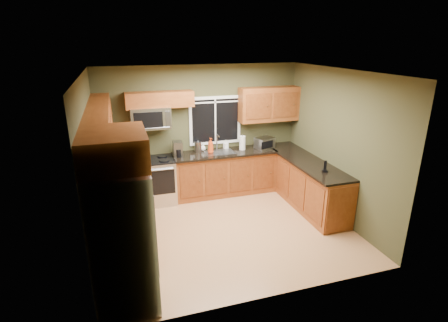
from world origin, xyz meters
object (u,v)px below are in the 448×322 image
refrigerator (123,238)px  coffee_maker (178,149)px  paper_towel_roll (242,143)px  range (156,181)px  soap_bottle_b (226,144)px  soap_bottle_a (211,145)px  toaster_oven (265,143)px  kettle (198,146)px  cordless_phone (325,168)px  soap_bottle_c (203,147)px  microwave (151,118)px

refrigerator → coffee_maker: size_ratio=6.01×
refrigerator → paper_towel_roll: size_ratio=5.45×
range → soap_bottle_b: (1.56, 0.23, 0.56)m
paper_towel_roll → soap_bottle_a: 0.70m
toaster_oven → kettle: 1.44m
range → refrigerator: bearing=-104.0°
cordless_phone → coffee_maker: bearing=144.6°
soap_bottle_c → cordless_phone: cordless_phone is taller
refrigerator → kettle: (1.62, 2.94, 0.16)m
range → toaster_oven: 2.44m
microwave → paper_towel_roll: bearing=-2.6°
refrigerator → soap_bottle_b: 3.75m
soap_bottle_a → kettle: bearing=150.2°
toaster_oven → soap_bottle_b: size_ratio=2.41×
paper_towel_roll → refrigerator: bearing=-132.2°
microwave → toaster_oven: 2.46m
range → soap_bottle_c: size_ratio=6.10×
soap_bottle_a → soap_bottle_b: (0.39, 0.19, -0.06)m
microwave → paper_towel_roll: microwave is taller
soap_bottle_c → coffee_maker: bearing=-160.6°
refrigerator → cordless_phone: size_ratio=8.59×
range → kettle: bearing=10.4°
toaster_oven → soap_bottle_c: toaster_oven is taller
coffee_maker → cordless_phone: size_ratio=1.43×
range → cordless_phone: cordless_phone is taller
soap_bottle_c → cordless_phone: bearing=-46.5°
microwave → coffee_maker: size_ratio=2.54×
microwave → kettle: (0.93, 0.04, -0.67)m
refrigerator → soap_bottle_a: size_ratio=5.75×
microwave → toaster_oven: microwave is taller
refrigerator → kettle: 3.36m
soap_bottle_b → soap_bottle_c: 0.51m
refrigerator → soap_bottle_b: refrigerator is taller
toaster_oven → soap_bottle_a: (-1.20, 0.03, 0.04)m
range → soap_bottle_a: bearing=1.8°
coffee_maker → soap_bottle_c: (0.57, 0.20, -0.06)m
coffee_maker → soap_bottle_b: (1.08, 0.20, -0.05)m
paper_towel_roll → cordless_phone: 1.93m
range → microwave: bearing=90.0°
coffee_maker → toaster_oven: bearing=-0.8°
coffee_maker → paper_towel_roll: (1.39, 0.02, 0.01)m
coffee_maker → soap_bottle_c: 0.60m
range → paper_towel_roll: size_ratio=2.84×
microwave → toaster_oven: size_ratio=1.69×
coffee_maker → kettle: (0.45, 0.14, -0.02)m
range → microwave: microwave is taller
soap_bottle_a → soap_bottle_b: 0.44m
coffee_maker → soap_bottle_b: size_ratio=1.60×
refrigerator → paper_towel_roll: (2.56, 2.82, 0.19)m
range → soap_bottle_c: (1.05, 0.23, 0.55)m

